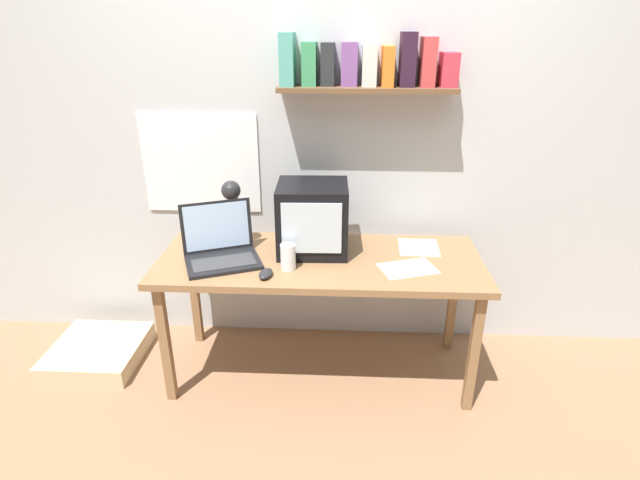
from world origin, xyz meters
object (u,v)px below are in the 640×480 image
Objects in this scene: corner_desk at (320,269)px; crt_monitor at (313,218)px; printed_handout at (408,269)px; laptop at (220,246)px; floor_cushion at (98,352)px; loose_paper_near_monitor at (419,247)px; desk_lamp at (233,199)px; computer_mouse at (266,274)px; juice_glass at (288,258)px.

crt_monitor is at bearing 113.56° from corner_desk.
corner_desk is 0.45m from printed_handout.
laptop is 1.07m from floor_cushion.
printed_handout reaches higher than corner_desk.
corner_desk is 0.52m from laptop.
laptop reaches higher than loose_paper_near_monitor.
printed_handout is at bearing -2.38° from desk_lamp.
desk_lamp is (-0.42, 0.05, 0.08)m from crt_monitor.
loose_paper_near_monitor reaches higher than corner_desk.
computer_mouse is (-0.20, -0.31, -0.16)m from crt_monitor.
crt_monitor is (-0.04, 0.10, 0.24)m from corner_desk.
floor_cushion is at bearing 166.60° from computer_mouse.
laptop is 1.22× the size of desk_lamp.
corner_desk is 0.58m from desk_lamp.
laptop reaches higher than printed_handout.
desk_lamp is (0.04, 0.18, 0.19)m from laptop.
laptop is 0.94m from printed_handout.
crt_monitor reaches higher than juice_glass.
juice_glass is at bearing -37.18° from laptop.
corner_desk is at bearing 40.99° from juice_glass.
corner_desk is at bearing -18.20° from laptop.
crt_monitor reaches higher than floor_cushion.
corner_desk reaches higher than floor_cushion.
corner_desk is at bearing 41.37° from computer_mouse.
corner_desk is 12.73× the size of juice_glass.
loose_paper_near_monitor is at bearing 16.50° from corner_desk.
computer_mouse reaches higher than printed_handout.
juice_glass is (-0.15, -0.13, 0.12)m from corner_desk.
juice_glass is at bearing -8.05° from floor_cushion.
computer_mouse is at bearing -138.63° from corner_desk.
crt_monitor reaches higher than printed_handout.
corner_desk is at bearing -4.58° from desk_lamp.
computer_mouse is 0.69m from printed_handout.
desk_lamp is 2.79× the size of juice_glass.
juice_glass reaches higher than computer_mouse.
loose_paper_near_monitor is at bearing 13.47° from desk_lamp.
floor_cushion is at bearing -158.96° from desk_lamp.
crt_monitor reaches higher than laptop.
crt_monitor is at bearing 157.28° from printed_handout.
desk_lamp reaches higher than printed_handout.
computer_mouse is 0.23× the size of floor_cushion.
computer_mouse reaches higher than floor_cushion.
computer_mouse is (-0.24, -0.22, 0.08)m from corner_desk.
desk_lamp is 0.49m from computer_mouse.
loose_paper_near_monitor is (0.66, 0.28, -0.06)m from juice_glass.
computer_mouse is at bearing -138.06° from juice_glass.
desk_lamp reaches higher than laptop.
corner_desk is 5.36× the size of printed_handout.
crt_monitor is at bearing 65.17° from juice_glass.
corner_desk is at bearing 166.87° from printed_handout.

